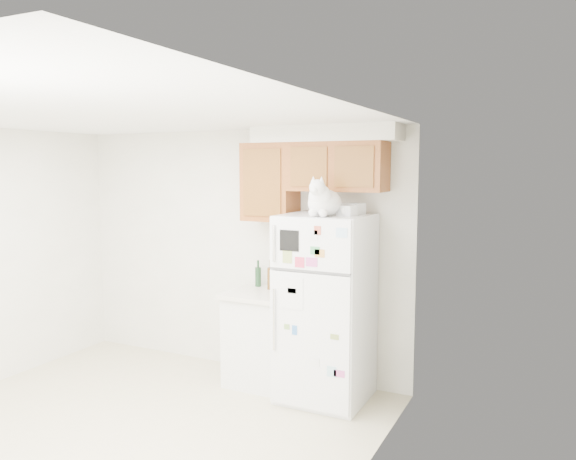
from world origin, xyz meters
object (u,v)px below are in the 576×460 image
Objects in this scene: base_counter at (263,337)px; bottle_green at (258,273)px; cat at (323,201)px; refrigerator at (325,308)px; storage_box_back at (354,209)px; bottle_amber at (271,274)px; storage_box_front at (347,211)px.

bottle_green reaches higher than base_counter.
cat is (0.73, -0.23, 1.37)m from base_counter.
refrigerator is at bearing 103.91° from cat.
base_counter is 1.57m from storage_box_back.
cat is at bearing -26.32° from bottle_amber.
base_counter is at bearing -102.86° from bottle_amber.
base_counter is 3.45× the size of bottle_green.
bottle_green is 0.90× the size of bottle_amber.
bottle_green is at bearing -164.69° from storage_box_back.
bottle_amber reaches higher than base_counter.
bottle_amber is (0.18, -0.07, 0.01)m from bottle_green.
storage_box_front is at bearing -6.82° from base_counter.
bottle_green is at bearing 162.75° from refrigerator.
storage_box_front is (0.21, -0.03, 0.89)m from refrigerator.
cat is 1.68× the size of bottle_amber.
bottle_amber is at bearing -20.63° from bottle_green.
base_counter is 1.57m from cat.
storage_box_back is at bearing 37.02° from refrigerator.
storage_box_back is at bearing 61.49° from cat.
bottle_green is at bearing 179.69° from storage_box_front.
storage_box_front is 0.51× the size of bottle_amber.
bottle_green is at bearing 154.81° from cat.
storage_box_back is at bearing 107.15° from storage_box_front.
refrigerator is 3.42× the size of cat.
refrigerator is at bearing -16.31° from bottle_amber.
refrigerator is 1.85× the size of base_counter.
cat is at bearing -25.19° from bottle_green.
bottle_amber is at bearing 153.68° from cat.
bottle_green is at bearing 159.37° from bottle_amber.
refrigerator is 0.90m from bottle_green.
storage_box_front reaches higher than bottle_amber.
refrigerator is 0.72m from bottle_amber.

